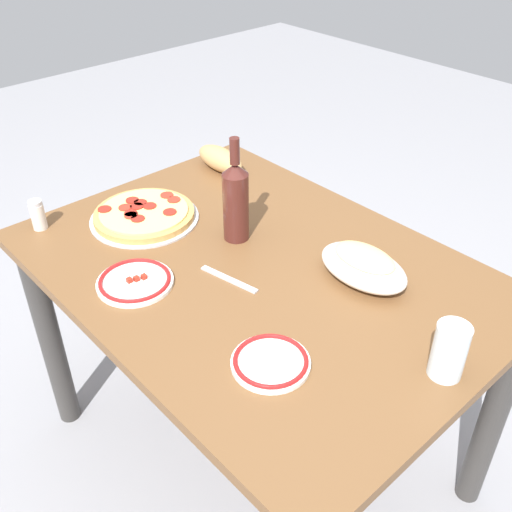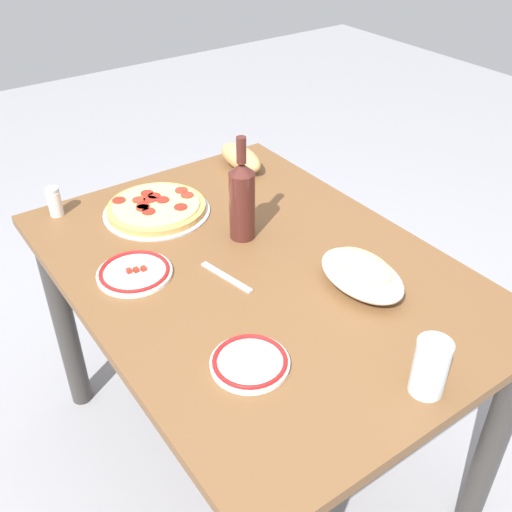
{
  "view_description": "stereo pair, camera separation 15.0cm",
  "coord_description": "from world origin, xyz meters",
  "px_view_note": "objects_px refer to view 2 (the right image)",
  "views": [
    {
      "loc": [
        0.91,
        -0.82,
        1.65
      ],
      "look_at": [
        0.0,
        0.0,
        0.79
      ],
      "focal_mm": 41.47,
      "sensor_mm": 36.0,
      "label": 1
    },
    {
      "loc": [
        1.0,
        -0.71,
        1.65
      ],
      "look_at": [
        0.0,
        0.0,
        0.79
      ],
      "focal_mm": 41.47,
      "sensor_mm": 36.0,
      "label": 2
    }
  ],
  "objects_px": {
    "pepperoni_pizza": "(156,208)",
    "side_plate_near": "(250,362)",
    "baked_pasta_dish": "(362,273)",
    "side_plate_far": "(135,272)",
    "dining_table": "(256,305)",
    "water_glass": "(430,367)",
    "spice_shaker": "(55,202)",
    "wine_bottle": "(242,199)",
    "bread_loaf": "(241,158)"
  },
  "relations": [
    {
      "from": "side_plate_far",
      "to": "baked_pasta_dish",
      "type": "bearing_deg",
      "value": 50.03
    },
    {
      "from": "dining_table",
      "to": "wine_bottle",
      "type": "height_order",
      "value": "wine_bottle"
    },
    {
      "from": "wine_bottle",
      "to": "side_plate_far",
      "type": "distance_m",
      "value": 0.34
    },
    {
      "from": "wine_bottle",
      "to": "side_plate_far",
      "type": "xyz_separation_m",
      "value": [
        -0.01,
        -0.32,
        -0.11
      ]
    },
    {
      "from": "dining_table",
      "to": "side_plate_near",
      "type": "xyz_separation_m",
      "value": [
        0.28,
        -0.21,
        0.14
      ]
    },
    {
      "from": "dining_table",
      "to": "baked_pasta_dish",
      "type": "xyz_separation_m",
      "value": [
        0.22,
        0.16,
        0.17
      ]
    },
    {
      "from": "side_plate_near",
      "to": "bread_loaf",
      "type": "distance_m",
      "value": 0.91
    },
    {
      "from": "pepperoni_pizza",
      "to": "side_plate_near",
      "type": "relative_size",
      "value": 1.86
    },
    {
      "from": "side_plate_near",
      "to": "dining_table",
      "type": "bearing_deg",
      "value": 142.7
    },
    {
      "from": "wine_bottle",
      "to": "bread_loaf",
      "type": "xyz_separation_m",
      "value": [
        -0.35,
        0.23,
        -0.08
      ]
    },
    {
      "from": "pepperoni_pizza",
      "to": "baked_pasta_dish",
      "type": "distance_m",
      "value": 0.65
    },
    {
      "from": "dining_table",
      "to": "water_glass",
      "type": "bearing_deg",
      "value": 3.48
    },
    {
      "from": "dining_table",
      "to": "spice_shaker",
      "type": "xyz_separation_m",
      "value": [
        -0.54,
        -0.33,
        0.17
      ]
    },
    {
      "from": "water_glass",
      "to": "side_plate_far",
      "type": "distance_m",
      "value": 0.75
    },
    {
      "from": "baked_pasta_dish",
      "to": "side_plate_near",
      "type": "height_order",
      "value": "baked_pasta_dish"
    },
    {
      "from": "wine_bottle",
      "to": "spice_shaker",
      "type": "relative_size",
      "value": 3.36
    },
    {
      "from": "baked_pasta_dish",
      "to": "side_plate_near",
      "type": "distance_m",
      "value": 0.38
    },
    {
      "from": "water_glass",
      "to": "side_plate_near",
      "type": "height_order",
      "value": "water_glass"
    },
    {
      "from": "side_plate_far",
      "to": "spice_shaker",
      "type": "bearing_deg",
      "value": -172.09
    },
    {
      "from": "dining_table",
      "to": "spice_shaker",
      "type": "distance_m",
      "value": 0.66
    },
    {
      "from": "water_glass",
      "to": "bread_loaf",
      "type": "height_order",
      "value": "water_glass"
    },
    {
      "from": "dining_table",
      "to": "side_plate_far",
      "type": "height_order",
      "value": "side_plate_far"
    },
    {
      "from": "water_glass",
      "to": "pepperoni_pizza",
      "type": "bearing_deg",
      "value": -172.74
    },
    {
      "from": "dining_table",
      "to": "pepperoni_pizza",
      "type": "relative_size",
      "value": 3.92
    },
    {
      "from": "wine_bottle",
      "to": "side_plate_near",
      "type": "relative_size",
      "value": 1.75
    },
    {
      "from": "water_glass",
      "to": "side_plate_near",
      "type": "relative_size",
      "value": 0.75
    },
    {
      "from": "water_glass",
      "to": "side_plate_near",
      "type": "bearing_deg",
      "value": -136.05
    },
    {
      "from": "baked_pasta_dish",
      "to": "bread_loaf",
      "type": "height_order",
      "value": "baked_pasta_dish"
    },
    {
      "from": "side_plate_near",
      "to": "bread_loaf",
      "type": "height_order",
      "value": "bread_loaf"
    },
    {
      "from": "wine_bottle",
      "to": "water_glass",
      "type": "xyz_separation_m",
      "value": [
        0.67,
        -0.02,
        -0.05
      ]
    },
    {
      "from": "wine_bottle",
      "to": "baked_pasta_dish",
      "type": "bearing_deg",
      "value": 17.11
    },
    {
      "from": "water_glass",
      "to": "spice_shaker",
      "type": "bearing_deg",
      "value": -161.52
    },
    {
      "from": "spice_shaker",
      "to": "bread_loaf",
      "type": "bearing_deg",
      "value": 84.3
    },
    {
      "from": "pepperoni_pizza",
      "to": "side_plate_far",
      "type": "bearing_deg",
      "value": -37.74
    },
    {
      "from": "pepperoni_pizza",
      "to": "wine_bottle",
      "type": "distance_m",
      "value": 0.3
    },
    {
      "from": "baked_pasta_dish",
      "to": "water_glass",
      "type": "bearing_deg",
      "value": -21.6
    },
    {
      "from": "baked_pasta_dish",
      "to": "side_plate_far",
      "type": "distance_m",
      "value": 0.56
    },
    {
      "from": "pepperoni_pizza",
      "to": "side_plate_near",
      "type": "xyz_separation_m",
      "value": [
        0.66,
        -0.13,
        -0.01
      ]
    },
    {
      "from": "dining_table",
      "to": "pepperoni_pizza",
      "type": "bearing_deg",
      "value": -167.58
    },
    {
      "from": "side_plate_far",
      "to": "pepperoni_pizza",
      "type": "bearing_deg",
      "value": 142.26
    },
    {
      "from": "pepperoni_pizza",
      "to": "water_glass",
      "type": "relative_size",
      "value": 2.49
    },
    {
      "from": "wine_bottle",
      "to": "water_glass",
      "type": "height_order",
      "value": "wine_bottle"
    },
    {
      "from": "baked_pasta_dish",
      "to": "water_glass",
      "type": "height_order",
      "value": "water_glass"
    },
    {
      "from": "dining_table",
      "to": "side_plate_near",
      "type": "relative_size",
      "value": 7.3
    },
    {
      "from": "dining_table",
      "to": "baked_pasta_dish",
      "type": "distance_m",
      "value": 0.32
    },
    {
      "from": "bread_loaf",
      "to": "spice_shaker",
      "type": "xyz_separation_m",
      "value": [
        -0.06,
        -0.61,
        0.01
      ]
    },
    {
      "from": "side_plate_far",
      "to": "bread_loaf",
      "type": "height_order",
      "value": "bread_loaf"
    },
    {
      "from": "water_glass",
      "to": "wine_bottle",
      "type": "bearing_deg",
      "value": 178.54
    },
    {
      "from": "pepperoni_pizza",
      "to": "side_plate_near",
      "type": "height_order",
      "value": "pepperoni_pizza"
    },
    {
      "from": "pepperoni_pizza",
      "to": "spice_shaker",
      "type": "bearing_deg",
      "value": -122.87
    }
  ]
}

